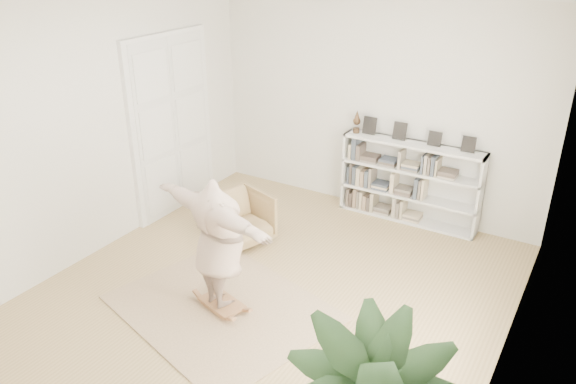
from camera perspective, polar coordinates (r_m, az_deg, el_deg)
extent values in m
plane|color=#977C4E|center=(7.31, -1.48, -10.16)|extent=(6.00, 6.00, 0.00)
plane|color=silver|center=(8.99, 8.80, 9.13)|extent=(5.50, 0.00, 5.50)
plane|color=silver|center=(4.51, -22.88, -9.38)|extent=(5.50, 0.00, 5.50)
plane|color=silver|center=(8.18, -18.24, 6.59)|extent=(0.00, 6.00, 6.00)
plane|color=silver|center=(5.59, 22.86, -2.56)|extent=(0.00, 6.00, 6.00)
cube|color=white|center=(9.13, -11.71, 6.52)|extent=(0.08, 1.78, 2.92)
cube|color=silver|center=(8.84, -13.34, 5.76)|extent=(0.06, 0.78, 2.80)
cube|color=silver|center=(9.40, -9.99, 7.19)|extent=(0.06, 0.78, 2.80)
cube|color=silver|center=(9.31, 6.01, 2.36)|extent=(0.04, 0.35, 1.30)
cube|color=silver|center=(8.72, 18.92, -0.55)|extent=(0.04, 0.35, 1.30)
cube|color=silver|center=(9.09, 12.59, 1.29)|extent=(2.20, 0.04, 1.30)
cube|color=silver|center=(9.22, 11.91, -2.63)|extent=(2.20, 0.35, 0.04)
cube|color=silver|center=(9.04, 12.13, -0.32)|extent=(2.20, 0.35, 0.04)
cube|color=silver|center=(8.87, 12.38, 2.20)|extent=(2.20, 0.35, 0.04)
cube|color=silver|center=(8.73, 12.63, 4.74)|extent=(2.20, 0.35, 0.04)
cube|color=black|center=(8.97, 8.28, 6.58)|extent=(0.18, 0.07, 0.24)
cube|color=black|center=(8.80, 11.28, 6.00)|extent=(0.18, 0.07, 0.24)
cube|color=black|center=(8.64, 14.70, 5.32)|extent=(0.18, 0.07, 0.24)
cube|color=black|center=(8.53, 17.89, 4.66)|extent=(0.18, 0.07, 0.24)
imported|color=tan|center=(8.28, -4.90, -2.70)|extent=(1.03, 1.02, 0.75)
cube|color=tan|center=(7.07, -6.71, -11.59)|extent=(2.95, 2.60, 0.02)
cube|color=brown|center=(7.03, -6.74, -11.12)|extent=(0.63, 0.48, 0.03)
cube|color=brown|center=(7.05, -6.72, -11.38)|extent=(0.38, 0.16, 0.04)
cube|color=brown|center=(7.05, -6.72, -11.38)|extent=(0.38, 0.16, 0.04)
cube|color=brown|center=(7.03, -6.74, -11.12)|extent=(0.23, 0.11, 0.11)
cube|color=brown|center=(7.03, -6.74, -11.12)|extent=(0.23, 0.11, 0.11)
imported|color=tan|center=(6.56, -7.12, -4.89)|extent=(2.09, 1.08, 1.64)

